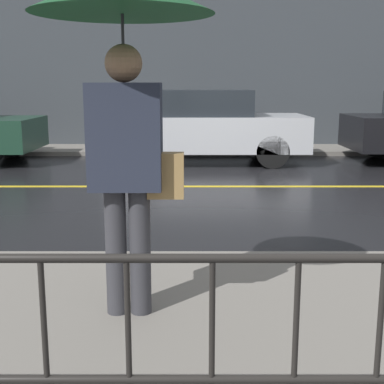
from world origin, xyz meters
The scene contains 8 objects.
ground_plane centered at (0.00, 0.00, 0.00)m, with size 80.00×80.00×0.00m, color black.
sidewalk_near centered at (0.00, -5.35, 0.05)m, with size 28.00×3.17×0.10m.
sidewalk_far centered at (0.00, 4.59, 0.05)m, with size 28.00×1.64×0.10m.
lane_marking centered at (0.00, 0.00, 0.00)m, with size 25.20×0.12×0.01m.
building_storefront centered at (0.00, 5.56, 3.26)m, with size 28.00×0.30×6.52m.
railing_foreground centered at (0.00, -6.69, 0.68)m, with size 12.00×0.04×0.93m.
pedestrian centered at (-0.83, -5.13, 1.89)m, with size 1.16×1.16×2.24m.
car_silver centered at (-0.13, 2.75, 0.78)m, with size 4.14×1.79×1.53m.
Camera 1 is at (-0.40, -8.60, 1.65)m, focal length 50.00 mm.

